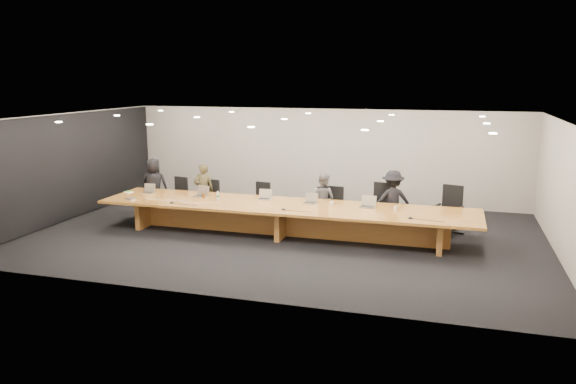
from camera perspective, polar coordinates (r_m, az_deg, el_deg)
name	(u,v)px	position (r m, az deg, el deg)	size (l,w,h in m)	color
ground	(284,235)	(13.47, -0.36, -4.42)	(12.00, 12.00, 0.00)	black
back_wall	(323,155)	(16.97, 3.56, 3.72)	(12.00, 0.02, 2.80)	beige
left_wall_panel	(69,168)	(15.91, -21.32, 2.32)	(0.08, 7.84, 2.74)	black
conference_table	(284,214)	(13.34, -0.37, -2.27)	(9.00, 1.80, 0.75)	#8F581F
chair_far_left	(177,196)	(15.73, -11.25, -0.36)	(0.53, 0.53, 1.03)	black
chair_left	(208,198)	(15.27, -8.08, -0.64)	(0.52, 0.52, 1.02)	black
chair_mid_left	(260,201)	(14.90, -2.89, -0.90)	(0.51, 0.51, 1.00)	black
chair_mid_right	(333,206)	(14.22, 4.61, -1.48)	(0.52, 0.52, 1.02)	black
chair_right	(380,206)	(14.05, 9.38, -1.44)	(0.60, 0.60, 1.17)	black
chair_far_right	(449,209)	(14.06, 16.06, -1.72)	(0.60, 0.60, 1.18)	black
person_a	(154,186)	(16.00, -13.43, 0.65)	(0.75, 0.49, 1.53)	black
person_b	(204,190)	(15.25, -8.56, 0.19)	(0.54, 0.35, 1.47)	#39351F
person_c	(323,199)	(14.28, 3.58, -0.75)	(0.65, 0.51, 1.34)	slate
person_d	(393,201)	(13.99, 10.57, -0.86)	(0.96, 0.55, 1.49)	black
laptop_a	(148,188)	(15.07, -14.06, 0.36)	(0.30, 0.22, 0.24)	#B7AC8C
laptop_b	(200,191)	(14.33, -8.95, 0.09)	(0.36, 0.26, 0.28)	#C3B295
laptop_c	(264,194)	(13.83, -2.42, -0.26)	(0.32, 0.23, 0.25)	#C2AD94
laptop_d	(310,198)	(13.42, 2.26, -0.64)	(0.31, 0.23, 0.25)	tan
laptop_e	(367,202)	(13.10, 8.05, -0.98)	(0.35, 0.26, 0.28)	tan
water_bottle	(218,196)	(13.83, -7.14, -0.42)	(0.07, 0.07, 0.21)	silver
amber_mug	(204,196)	(14.20, -8.57, -0.36)	(0.09, 0.09, 0.11)	brown
paper_cup_near	(331,203)	(13.23, 4.43, -1.17)	(0.08, 0.08, 0.10)	white
paper_cup_far	(396,208)	(12.96, 10.88, -1.64)	(0.08, 0.08, 0.09)	silver
notepad	(128,192)	(15.29, -15.90, -0.01)	(0.22, 0.18, 0.01)	white
lime_gadget	(129,191)	(15.29, -15.88, 0.05)	(0.14, 0.08, 0.02)	#57BF33
av_box	(130,199)	(14.40, -15.71, -0.66)	(0.22, 0.17, 0.03)	#AEADB2
mic_left	(172,202)	(13.73, -11.71, -1.05)	(0.13, 0.13, 0.03)	black
mic_center	(283,209)	(12.78, -0.46, -1.75)	(0.12, 0.12, 0.03)	black
mic_right	(411,218)	(12.27, 12.34, -2.58)	(0.13, 0.13, 0.03)	black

